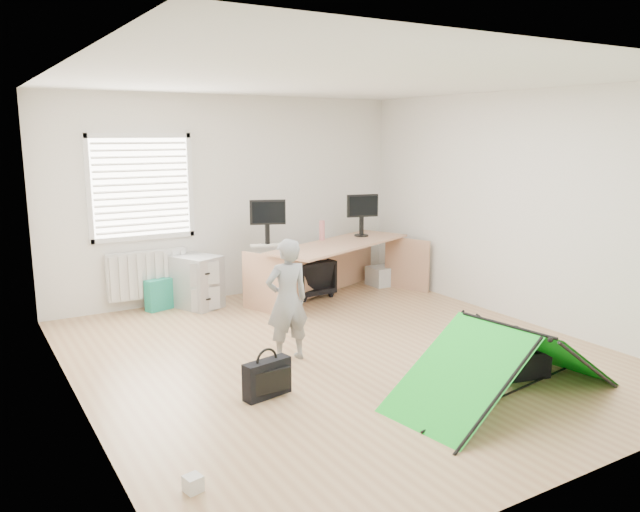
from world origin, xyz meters
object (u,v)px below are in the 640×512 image
person (287,300)px  duffel_bag (515,363)px  monitor_left (267,229)px  desk (340,272)px  office_chair (308,277)px  kite (505,362)px  storage_crate (385,275)px  monitor_right (361,221)px  filing_cabinet (197,282)px  laptop_bag (267,378)px  thermos (322,230)px

person → duffel_bag: (1.60, -1.46, -0.48)m
monitor_left → desk: bearing=2.6°
office_chair → kite: size_ratio=0.28×
storage_crate → duffel_bag: storage_crate is taller
monitor_right → filing_cabinet: bearing=-174.4°
desk → monitor_right: size_ratio=5.06×
person → monitor_left: bearing=-108.3°
laptop_bag → duffel_bag: (2.16, -0.77, -0.04)m
thermos → laptop_bag: bearing=-129.1°
monitor_left → person: 2.11m
desk → kite: (-0.52, -3.37, -0.07)m
office_chair → storage_crate: office_chair is taller
filing_cabinet → person: 2.29m
filing_cabinet → laptop_bag: bearing=-122.7°
desk → office_chair: desk is taller
storage_crate → monitor_left: bearing=-177.6°
thermos → duffel_bag: 3.50m
desk → filing_cabinet: (-1.76, 0.66, -0.05)m
laptop_bag → duffel_bag: 2.30m
person → kite: 2.11m
person → storage_crate: bearing=-140.6°
kite → laptop_bag: 2.02m
monitor_left → kite: monitor_left is taller
laptop_bag → person: bearing=39.8°
desk → office_chair: bearing=100.2°
monitor_right → thermos: bearing=-167.0°
thermos → office_chair: size_ratio=0.46×
kite → desk: bearing=72.9°
monitor_right → person: bearing=-124.8°
monitor_right → storage_crate: 0.99m
filing_cabinet → duffel_bag: 4.11m
thermos → desk: bearing=-74.9°
kite → storage_crate: kite is taller
thermos → kite: bearing=-96.6°
desk → laptop_bag: size_ratio=5.31×
desk → office_chair: size_ratio=3.93×
desk → filing_cabinet: 1.88m
filing_cabinet → monitor_right: (2.32, -0.34, 0.66)m
thermos → laptop_bag: thermos is taller
filing_cabinet → thermos: 1.80m
thermos → person: size_ratio=0.22×
office_chair → storage_crate: size_ratio=1.18×
person → duffel_bag: size_ratio=2.11×
storage_crate → laptop_bag: size_ratio=1.14×
kite → monitor_right: bearing=65.4°
office_chair → laptop_bag: office_chair is taller
monitor_left → monitor_right: bearing=21.6°
duffel_bag → desk: bearing=102.2°
desk → storage_crate: (1.05, 0.40, -0.25)m
duffel_bag → kite: bearing=-134.5°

